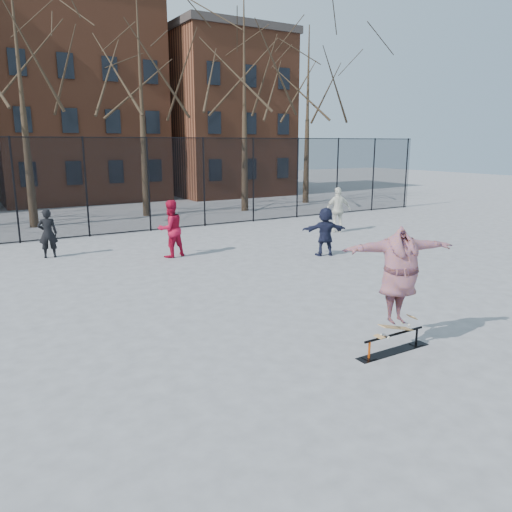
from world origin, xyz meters
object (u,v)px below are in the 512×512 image
skate_rail (394,345)px  bystander_white (338,210)px  bystander_navy (325,232)px  skateboard (396,331)px  skater (399,281)px  bystander_black (48,233)px  bystander_red (170,229)px

skate_rail → bystander_white: (7.32, 10.28, 0.82)m
bystander_navy → skateboard: bearing=80.4°
skater → bystander_navy: skater is taller
skater → bystander_white: 12.60m
bystander_navy → bystander_black: bearing=-9.1°
bystander_black → bystander_white: bearing=-174.5°
skate_rail → bystander_navy: 8.08m
skateboard → bystander_white: (7.29, 10.28, 0.55)m
skate_rail → bystander_navy: bystander_navy is taller
skater → bystander_red: skater is taller
bystander_navy → bystander_white: bearing=-115.4°
skate_rail → bystander_black: bearing=109.7°
skater → bystander_red: size_ratio=1.13×
skate_rail → bystander_white: bystander_white is taller
bystander_black → bystander_white: size_ratio=0.86×
skater → bystander_navy: size_ratio=1.31×
skateboard → bystander_black: bystander_black is taller
bystander_red → bystander_white: bystander_white is taller
skate_rail → bystander_black: size_ratio=0.99×
skate_rail → bystander_red: size_ratio=0.85×
skate_rail → bystander_red: 9.53m
skate_rail → bystander_red: bystander_red is taller
skate_rail → skateboard: skateboard is taller
bystander_black → skate_rail: bearing=121.2°
skater → bystander_black: bearing=125.8°
bystander_black → skateboard: bearing=121.4°
bystander_red → bystander_black: bearing=-41.7°
skater → bystander_white: bearing=70.7°
skateboard → bystander_black: (-4.13, 11.48, 0.41)m
bystander_black → bystander_white: 11.48m
skate_rail → bystander_black: bystander_black is taller
bystander_navy → skater: bearing=80.4°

